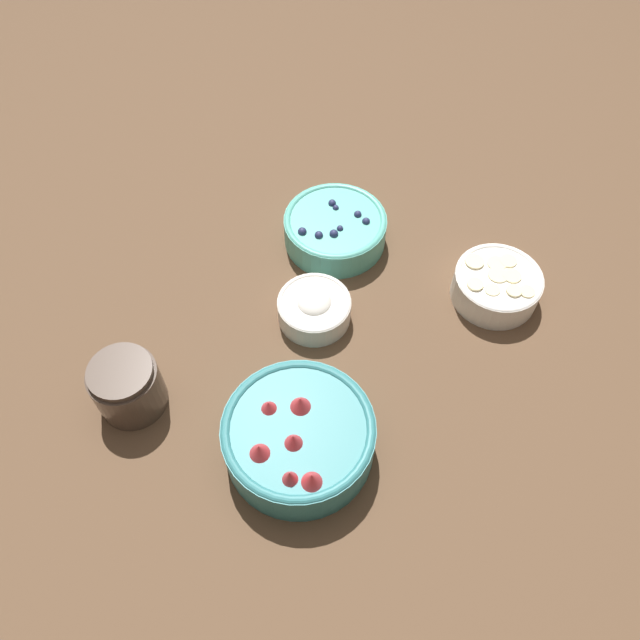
# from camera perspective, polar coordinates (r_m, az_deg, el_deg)

# --- Properties ---
(ground_plane) EXTENTS (4.00, 4.00, 0.00)m
(ground_plane) POSITION_cam_1_polar(r_m,az_deg,el_deg) (1.01, -2.03, -0.46)
(ground_plane) COLOR brown
(bowl_strawberries) EXTENTS (0.21, 0.21, 0.09)m
(bowl_strawberries) POSITION_cam_1_polar(r_m,az_deg,el_deg) (0.87, -1.98, -10.55)
(bowl_strawberries) COLOR teal
(bowl_strawberries) RESTS_ON ground_plane
(bowl_blueberries) EXTENTS (0.18, 0.18, 0.06)m
(bowl_blueberries) POSITION_cam_1_polar(r_m,az_deg,el_deg) (1.10, 1.39, 8.44)
(bowl_blueberries) COLOR #56B7A8
(bowl_blueberries) RESTS_ON ground_plane
(bowl_bananas) EXTENTS (0.14, 0.14, 0.06)m
(bowl_bananas) POSITION_cam_1_polar(r_m,az_deg,el_deg) (1.06, 15.86, 3.18)
(bowl_bananas) COLOR white
(bowl_bananas) RESTS_ON ground_plane
(bowl_cream) EXTENTS (0.12, 0.12, 0.05)m
(bowl_cream) POSITION_cam_1_polar(r_m,az_deg,el_deg) (1.00, -0.53, 1.14)
(bowl_cream) COLOR silver
(bowl_cream) RESTS_ON ground_plane
(jar_chocolate) EXTENTS (0.10, 0.10, 0.09)m
(jar_chocolate) POSITION_cam_1_polar(r_m,az_deg,el_deg) (0.95, -17.14, -5.90)
(jar_chocolate) COLOR #4C3D33
(jar_chocolate) RESTS_ON ground_plane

